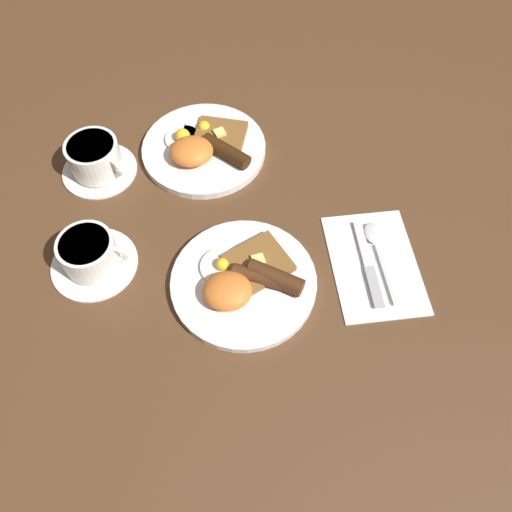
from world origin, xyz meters
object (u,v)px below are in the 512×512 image
Objects in this scene: breakfast_plate_near at (245,281)px; spoon at (376,242)px; knife at (369,268)px; teacup_near at (91,255)px; teacup_far at (96,160)px; breakfast_plate_far at (204,147)px.

spoon is (0.23, 0.07, -0.01)m from breakfast_plate_near.
knife is 0.05m from spoon.
knife is at bearing -5.05° from teacup_near.
teacup_far is at bearing 93.24° from teacup_near.
teacup_near is at bearing 82.41° from knife.
breakfast_plate_near is at bearing -45.31° from teacup_far.
spoon is (0.49, -0.20, -0.02)m from teacup_far.
breakfast_plate_near is 0.31m from breakfast_plate_far.
teacup_far is 0.88× the size of spoon.
breakfast_plate_near is at bearing -78.09° from breakfast_plate_far.
spoon is at bearing -38.85° from breakfast_plate_far.
teacup_far is (-0.01, 0.21, 0.00)m from teacup_near.
breakfast_plate_far is at bearing 41.10° from knife.
breakfast_plate_far is at bearing 52.57° from teacup_near.
spoon is at bearing 1.08° from teacup_near.
teacup_near is at bearing 167.38° from breakfast_plate_near.
teacup_near reaches higher than breakfast_plate_near.
teacup_far is at bearing -169.92° from breakfast_plate_far.
teacup_far reaches higher than knife.
breakfast_plate_near is 1.42× the size of knife.
breakfast_plate_far is 1.42× the size of knife.
teacup_near is at bearing 86.74° from spoon.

